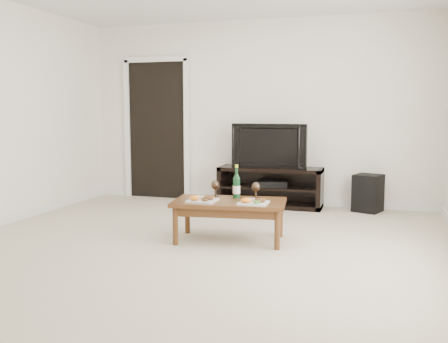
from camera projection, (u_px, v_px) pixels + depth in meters
floor at (189, 254)px, 4.66m from camera, size 5.50×5.50×0.00m
back_wall at (257, 113)px, 7.13m from camera, size 5.00×0.04×2.60m
doorway at (157, 131)px, 7.58m from camera, size 0.90×0.02×2.05m
media_console at (270, 187)px, 6.92m from camera, size 1.43×0.45×0.55m
television at (271, 145)px, 6.85m from camera, size 1.06×0.22×0.60m
av_receiver at (272, 184)px, 6.89m from camera, size 0.45×0.37×0.08m
subwoofer at (368, 193)px, 6.58m from camera, size 0.42×0.42×0.49m
coffee_table at (229, 221)px, 5.09m from camera, size 1.19×0.75×0.42m
plate_left at (202, 198)px, 5.01m from camera, size 0.27×0.27×0.07m
plate_right at (254, 200)px, 4.88m from camera, size 0.27×0.27×0.07m
wine_bottle at (237, 181)px, 5.20m from camera, size 0.07×0.07×0.35m
goblet_left at (215, 188)px, 5.32m from camera, size 0.09×0.09×0.17m
goblet_right at (256, 190)px, 5.19m from camera, size 0.09×0.09×0.17m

